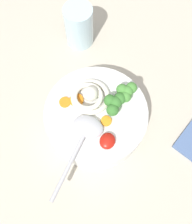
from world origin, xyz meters
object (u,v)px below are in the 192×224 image
at_px(soup_bowl, 96,117).
at_px(noodle_pile, 90,96).
at_px(soup_spoon, 85,133).
at_px(drinking_glass, 79,26).

xyz_separation_m(soup_bowl, noodle_pile, (-0.02, -0.02, 0.04)).
bearing_deg(soup_spoon, soup_bowl, 180.00).
relative_size(soup_bowl, drinking_glass, 2.02).
relative_size(noodle_pile, soup_spoon, 0.51).
bearing_deg(soup_spoon, noodle_pile, -161.85).
bearing_deg(soup_bowl, soup_spoon, -1.53).
distance_m(soup_bowl, noodle_pile, 0.05).
bearing_deg(drinking_glass, soup_bowl, 33.17).
xyz_separation_m(noodle_pile, soup_spoon, (0.07, 0.02, -0.00)).
height_order(soup_bowl, soup_spoon, soup_spoon).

